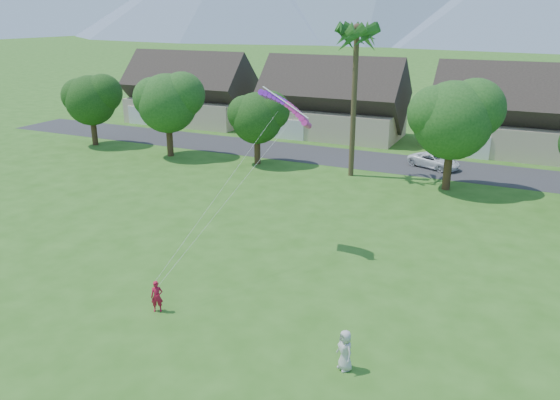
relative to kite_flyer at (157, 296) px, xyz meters
The scene contains 9 objects.
ground 4.46m from the kite_flyer, 45.69° to the right, with size 500.00×500.00×0.00m, color #2D6019.
street 31.02m from the kite_flyer, 84.32° to the left, with size 90.00×7.00×0.01m, color #2D2D30.
kite_flyer is the anchor object (origin of this frame).
watcher 9.30m from the kite_flyer, ahead, with size 0.83×0.54×1.69m, color #B7B7B3.
parked_car 31.65m from the kite_flyer, 77.13° to the left, with size 2.15×4.66×1.30m, color white.
houses_row 40.10m from the kite_flyer, 84.89° to the left, with size 72.75×8.19×8.86m.
tree_row 25.19m from the kite_flyer, 85.55° to the left, with size 62.27×6.67×8.45m.
fan_palm 27.67m from the kite_flyer, 87.58° to the left, with size 3.00×3.00×13.80m.
parafoil_kite 12.37m from the kite_flyer, 76.14° to the left, with size 3.41×1.14×0.50m.
Camera 1 is at (11.61, -14.68, 13.17)m, focal length 35.00 mm.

